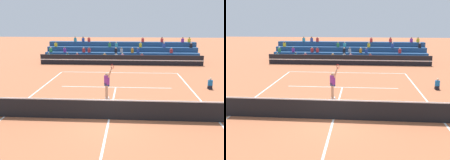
% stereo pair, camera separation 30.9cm
% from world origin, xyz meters
% --- Properties ---
extents(ground_plane, '(120.00, 120.00, 0.00)m').
position_xyz_m(ground_plane, '(0.00, 0.00, 0.00)').
color(ground_plane, '#AD603D').
extents(court_lines, '(11.10, 23.90, 0.01)m').
position_xyz_m(court_lines, '(0.00, 0.00, 0.00)').
color(court_lines, white).
rests_on(court_lines, ground).
extents(tennis_net, '(12.00, 0.10, 1.10)m').
position_xyz_m(tennis_net, '(0.00, 0.00, 0.54)').
color(tennis_net, '#2D6B38').
rests_on(tennis_net, ground).
extents(sponsor_banner_wall, '(18.00, 0.26, 1.10)m').
position_xyz_m(sponsor_banner_wall, '(0.00, 16.21, 0.55)').
color(sponsor_banner_wall, black).
rests_on(sponsor_banner_wall, ground).
extents(bleacher_stand, '(18.12, 3.80, 2.83)m').
position_xyz_m(bleacher_stand, '(-0.01, 19.38, 0.83)').
color(bleacher_stand, navy).
rests_on(bleacher_stand, ground).
extents(ball_kid_courtside, '(0.30, 0.36, 0.84)m').
position_xyz_m(ball_kid_courtside, '(6.88, 6.38, 0.33)').
color(ball_kid_courtside, black).
rests_on(ball_kid_courtside, ground).
extents(tennis_player, '(0.69, 1.00, 2.42)m').
position_xyz_m(tennis_player, '(-0.40, 3.50, 0.99)').
color(tennis_player, tan).
rests_on(tennis_player, ground).
extents(tennis_ball, '(0.07, 0.07, 0.07)m').
position_xyz_m(tennis_ball, '(3.52, 1.12, 0.03)').
color(tennis_ball, '#C6DB33').
rests_on(tennis_ball, ground).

